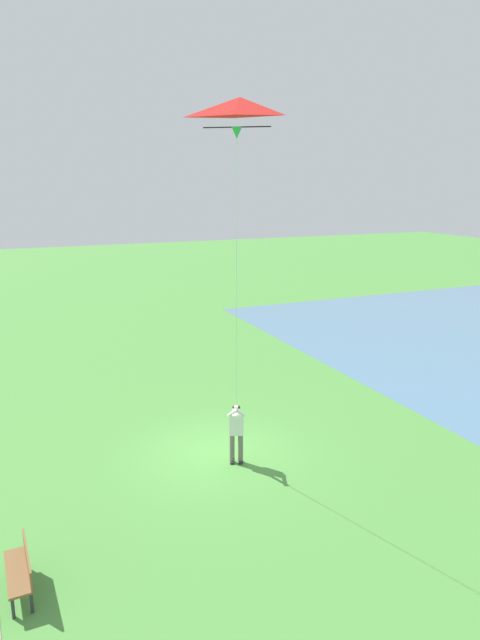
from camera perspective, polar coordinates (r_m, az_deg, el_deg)
name	(u,v)px	position (r m, az deg, el deg)	size (l,w,h in m)	color
ground_plane	(216,452)	(17.07, -2.40, -13.19)	(120.00, 120.00, 0.00)	#4C8E3D
person_kite_flyer	(236,428)	(16.00, -0.38, -10.93)	(0.49, 0.63, 1.83)	#232328
flying_kite	(239,123)	(11.66, -0.07, 19.28)	(1.71, 3.07, 7.45)	red
park_bench_near_walkway	(22,568)	(12.54, -21.23, -22.34)	(0.49, 1.51, 0.88)	brown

